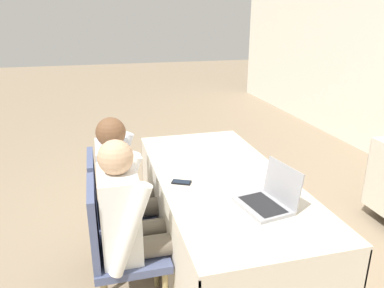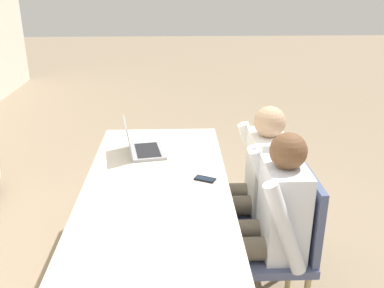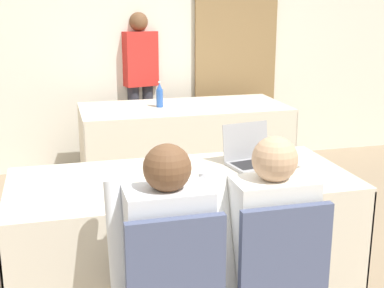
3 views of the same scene
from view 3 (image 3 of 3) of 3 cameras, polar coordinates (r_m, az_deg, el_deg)
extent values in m
cube|color=silver|center=(5.53, -7.99, 11.29)|extent=(12.00, 0.06, 2.70)
cube|color=olive|center=(5.76, 4.74, 11.28)|extent=(0.90, 0.04, 2.65)
cube|color=beige|center=(2.98, -1.05, -3.78)|extent=(1.90, 0.86, 0.02)
cube|color=beige|center=(2.73, 1.17, -13.00)|extent=(1.90, 0.01, 0.62)
cube|color=beige|center=(3.48, -2.70, -6.55)|extent=(1.90, 0.01, 0.62)
cube|color=beige|center=(3.04, -18.90, -10.79)|extent=(0.01, 0.86, 0.62)
cube|color=beige|center=(3.43, 14.62, -7.41)|extent=(0.01, 0.86, 0.62)
cube|color=beige|center=(4.96, -0.86, 3.96)|extent=(1.90, 0.86, 0.02)
cube|color=beige|center=(4.63, 0.43, -0.94)|extent=(1.90, 0.01, 0.62)
cube|color=beige|center=(5.43, -1.93, 1.49)|extent=(1.90, 0.01, 0.62)
cube|color=beige|center=(4.90, -11.62, -0.36)|extent=(0.01, 0.86, 0.62)
cube|color=beige|center=(5.33, 9.05, 1.03)|extent=(0.01, 0.86, 0.62)
cylinder|color=#333333|center=(5.14, -0.83, -3.60)|extent=(0.06, 0.06, 0.12)
cube|color=#99999E|center=(3.18, 6.86, -2.26)|extent=(0.34, 0.28, 0.02)
cube|color=black|center=(3.18, 6.86, -2.08)|extent=(0.29, 0.21, 0.00)
cube|color=#99999E|center=(3.26, 5.74, 0.36)|extent=(0.31, 0.09, 0.22)
cube|color=black|center=(3.26, 5.74, 0.36)|extent=(0.28, 0.07, 0.19)
cube|color=black|center=(2.72, 1.19, -5.37)|extent=(0.11, 0.14, 0.01)
cube|color=#192333|center=(2.72, 1.19, -5.26)|extent=(0.10, 0.12, 0.00)
cube|color=white|center=(2.71, -14.03, -6.02)|extent=(0.26, 0.33, 0.00)
cylinder|color=#2D5BB7|center=(4.90, -3.47, 4.88)|extent=(0.06, 0.06, 0.16)
cone|color=#2D5BB7|center=(4.89, -3.49, 6.17)|extent=(0.05, 0.05, 0.06)
cylinder|color=silver|center=(4.88, -3.50, 6.60)|extent=(0.03, 0.03, 0.01)
cube|color=#4C567A|center=(2.19, -1.69, -13.36)|extent=(0.40, 0.04, 0.45)
cube|color=#4C567A|center=(2.61, 7.79, -14.76)|extent=(0.44, 0.44, 0.05)
cube|color=#4C567A|center=(2.33, 9.92, -11.75)|extent=(0.40, 0.04, 0.45)
cylinder|color=#665B4C|center=(2.57, -1.37, -12.84)|extent=(0.13, 0.42, 0.13)
cylinder|color=#665B4C|center=(2.54, -5.43, -13.27)|extent=(0.13, 0.42, 0.13)
cube|color=silver|center=(2.31, -2.56, -10.86)|extent=(0.36, 0.22, 0.52)
cylinder|color=silver|center=(2.39, 2.24, -9.73)|extent=(0.08, 0.26, 0.54)
cylinder|color=silver|center=(2.31, -7.96, -10.76)|extent=(0.08, 0.26, 0.54)
sphere|color=brown|center=(2.18, -2.67, -2.56)|extent=(0.20, 0.20, 0.20)
cylinder|color=#665B4C|center=(2.71, 8.59, -11.50)|extent=(0.13, 0.42, 0.13)
cylinder|color=#665B4C|center=(2.64, 4.93, -12.03)|extent=(0.13, 0.42, 0.13)
cylinder|color=#665B4C|center=(2.99, 6.97, -14.95)|extent=(0.10, 0.10, 0.44)
cube|color=white|center=(2.44, 8.49, -9.51)|extent=(0.36, 0.22, 0.52)
cylinder|color=white|center=(2.55, 12.52, -8.36)|extent=(0.08, 0.26, 0.54)
cylinder|color=white|center=(2.40, 3.43, -9.58)|extent=(0.08, 0.26, 0.54)
sphere|color=tan|center=(2.32, 8.82, -1.62)|extent=(0.20, 0.20, 0.20)
cylinder|color=#33333D|center=(5.64, -6.19, 1.91)|extent=(0.12, 0.12, 0.85)
cylinder|color=#33333D|center=(5.70, -4.71, 2.09)|extent=(0.12, 0.12, 0.85)
cube|color=red|center=(5.55, -5.63, 9.04)|extent=(0.38, 0.28, 0.55)
sphere|color=brown|center=(5.53, -5.73, 12.86)|extent=(0.19, 0.19, 0.19)
camera|label=1|loc=(3.46, 42.25, 12.96)|focal=35.00mm
camera|label=2|loc=(3.08, -48.34, 14.16)|focal=40.00mm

